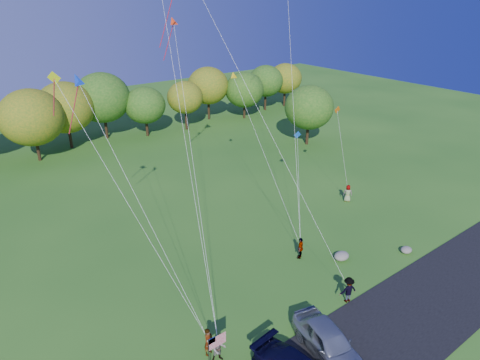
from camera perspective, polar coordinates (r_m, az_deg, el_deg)
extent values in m
plane|color=#275D1A|center=(26.40, 6.10, -18.62)|extent=(140.00, 140.00, 0.00)
cylinder|color=#332412|center=(54.21, -26.07, 3.83)|extent=(0.36, 0.36, 2.81)
ellipsoid|color=#316318|center=(53.30, -26.71, 7.18)|extent=(5.89, 5.89, 5.31)
cylinder|color=#332412|center=(56.15, -21.69, 5.27)|extent=(0.36, 0.36, 2.87)
ellipsoid|color=#1B5316|center=(55.33, -22.17, 8.26)|extent=(5.01, 5.01, 4.50)
cylinder|color=#332412|center=(59.22, -16.49, 6.76)|extent=(0.36, 0.36, 2.61)
ellipsoid|color=#316318|center=(58.43, -16.85, 9.67)|extent=(5.55, 5.55, 4.99)
cylinder|color=#332412|center=(60.05, -12.23, 7.34)|extent=(0.36, 0.36, 2.41)
ellipsoid|color=#1B5316|center=(59.20, -12.52, 10.48)|extent=(6.71, 6.71, 6.04)
cylinder|color=#332412|center=(62.78, -8.12, 8.39)|extent=(0.36, 0.36, 2.47)
ellipsoid|color=#1B5316|center=(61.95, -8.31, 11.54)|extent=(7.07, 7.07, 6.37)
cylinder|color=#332412|center=(63.57, -3.22, 8.87)|extent=(0.36, 0.36, 2.65)
ellipsoid|color=#316318|center=(62.83, -3.28, 11.64)|extent=(5.60, 5.60, 5.04)
cylinder|color=#332412|center=(67.08, -0.64, 9.67)|extent=(0.36, 0.36, 2.56)
ellipsoid|color=#316318|center=(66.37, -0.65, 12.30)|extent=(5.73, 5.73, 5.16)
cylinder|color=#332412|center=(69.53, 2.29, 10.27)|extent=(0.36, 0.36, 2.80)
ellipsoid|color=#316318|center=(68.83, 2.33, 12.94)|extent=(5.86, 5.86, 5.28)
cylinder|color=#332412|center=(72.74, 7.12, 10.71)|extent=(0.36, 0.36, 2.78)
ellipsoid|color=#316318|center=(72.13, 7.24, 13.02)|extent=(4.90, 4.90, 4.41)
cylinder|color=#332412|center=(54.57, 8.97, 6.14)|extent=(0.36, 0.36, 2.80)
ellipsoid|color=#1B5316|center=(53.66, 9.20, 9.55)|extent=(6.00, 6.00, 5.40)
imported|color=#9CA2A6|center=(24.48, 11.72, -20.35)|extent=(3.01, 5.23, 1.68)
imported|color=#4C4C59|center=(24.19, -4.24, -20.70)|extent=(0.71, 0.60, 1.65)
imported|color=#4C4C59|center=(23.88, -2.85, -21.57)|extent=(0.91, 0.82, 1.55)
imported|color=#4C4C59|center=(28.09, 14.24, -14.00)|extent=(1.27, 0.96, 1.74)
imported|color=#4C4C59|center=(31.48, 8.06, -8.95)|extent=(1.04, 0.87, 1.66)
imported|color=#4C4C59|center=(40.40, 14.17, -1.73)|extent=(0.91, 0.92, 1.60)
cube|color=red|center=(21.94, -3.04, -20.67)|extent=(1.01, 0.67, 0.02)
cube|color=navy|center=(21.68, -3.77, -20.60)|extent=(0.40, 0.02, 0.31)
ellipsoid|color=gray|center=(32.12, 13.38, -9.83)|extent=(1.19, 0.93, 0.59)
ellipsoid|color=slate|center=(34.34, 21.29, -8.67)|extent=(0.90, 0.75, 0.47)
cone|color=blue|center=(24.69, -20.73, 12.21)|extent=(0.95, 0.77, 0.81)
cone|color=gold|center=(36.21, -0.84, 13.70)|extent=(0.72, 0.35, 0.67)
cube|color=#D4620F|center=(38.21, 12.85, 9.12)|extent=(0.72, 0.22, 0.70)
cube|color=#CDE813|center=(25.40, -23.56, 12.39)|extent=(0.58, 0.56, 0.75)
cube|color=blue|center=(38.76, 7.67, 5.99)|extent=(0.73, 0.25, 0.71)
cone|color=#F53A11|center=(32.21, -8.85, 20.10)|extent=(0.82, 0.51, 0.70)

